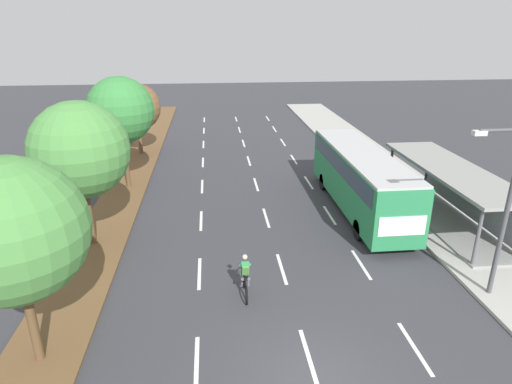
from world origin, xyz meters
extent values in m
plane|color=#38383D|center=(0.00, 0.00, 0.00)|extent=(140.00, 140.00, 0.00)
cube|color=brown|center=(-8.30, 20.00, 0.06)|extent=(2.60, 52.00, 0.12)
cube|color=#ADAAA3|center=(9.25, 20.00, 0.07)|extent=(4.50, 52.00, 0.15)
cube|color=white|center=(-3.50, 1.04, 0.00)|extent=(0.14, 2.51, 0.01)
cube|color=white|center=(-3.50, 6.33, 0.00)|extent=(0.14, 2.51, 0.01)
cube|color=white|center=(-3.50, 11.62, 0.00)|extent=(0.14, 2.51, 0.01)
cube|color=white|center=(-3.50, 16.90, 0.00)|extent=(0.14, 2.51, 0.01)
cube|color=white|center=(-3.50, 22.19, 0.00)|extent=(0.14, 2.51, 0.01)
cube|color=white|center=(-3.50, 27.48, 0.00)|extent=(0.14, 2.51, 0.01)
cube|color=white|center=(-3.50, 32.77, 0.00)|extent=(0.14, 2.51, 0.01)
cube|color=white|center=(-3.50, 38.05, 0.00)|extent=(0.14, 2.51, 0.01)
cube|color=white|center=(0.00, 1.04, 0.00)|extent=(0.14, 2.51, 0.01)
cube|color=white|center=(0.00, 6.33, 0.00)|extent=(0.14, 2.51, 0.01)
cube|color=white|center=(0.00, 11.62, 0.00)|extent=(0.14, 2.51, 0.01)
cube|color=white|center=(0.00, 16.90, 0.00)|extent=(0.14, 2.51, 0.01)
cube|color=white|center=(0.00, 22.19, 0.00)|extent=(0.14, 2.51, 0.01)
cube|color=white|center=(0.00, 27.48, 0.00)|extent=(0.14, 2.51, 0.01)
cube|color=white|center=(0.00, 32.77, 0.00)|extent=(0.14, 2.51, 0.01)
cube|color=white|center=(0.00, 38.05, 0.00)|extent=(0.14, 2.51, 0.01)
cube|color=white|center=(3.50, 1.04, 0.00)|extent=(0.14, 2.51, 0.01)
cube|color=white|center=(3.50, 6.33, 0.00)|extent=(0.14, 2.51, 0.01)
cube|color=white|center=(3.50, 11.62, 0.00)|extent=(0.14, 2.51, 0.01)
cube|color=white|center=(3.50, 16.90, 0.00)|extent=(0.14, 2.51, 0.01)
cube|color=white|center=(3.50, 22.19, 0.00)|extent=(0.14, 2.51, 0.01)
cube|color=white|center=(3.50, 27.48, 0.00)|extent=(0.14, 2.51, 0.01)
cube|color=white|center=(3.50, 32.77, 0.00)|extent=(0.14, 2.51, 0.01)
cube|color=white|center=(3.50, 38.05, 0.00)|extent=(0.14, 2.51, 0.01)
cube|color=gray|center=(9.25, 10.12, 0.20)|extent=(2.60, 9.79, 0.10)
cylinder|color=#56565B|center=(8.07, 5.47, 1.55)|extent=(0.16, 0.16, 2.60)
cylinder|color=#56565B|center=(8.07, 14.76, 1.55)|extent=(0.16, 0.16, 2.60)
cylinder|color=#56565B|center=(10.43, 14.76, 1.55)|extent=(0.16, 0.16, 2.60)
cube|color=gray|center=(10.49, 10.12, 1.55)|extent=(0.10, 9.30, 2.34)
cube|color=gray|center=(9.25, 10.12, 2.93)|extent=(2.90, 10.19, 0.16)
cube|color=#28844C|center=(5.25, 12.16, 1.85)|extent=(2.50, 11.20, 2.80)
cube|color=#2D3D4C|center=(5.25, 12.16, 2.70)|extent=(2.54, 10.30, 0.90)
cube|color=#B7B7B7|center=(5.25, 12.16, 3.31)|extent=(2.45, 10.98, 0.12)
cube|color=#2D3D4C|center=(5.25, 17.78, 2.20)|extent=(2.25, 0.06, 1.54)
cube|color=white|center=(5.25, 6.54, 1.65)|extent=(2.12, 0.04, 0.90)
cylinder|color=black|center=(4.15, 15.63, 0.50)|extent=(0.30, 1.00, 1.00)
cylinder|color=black|center=(6.35, 15.63, 0.50)|extent=(0.30, 1.00, 1.00)
cylinder|color=black|center=(4.15, 8.68, 0.50)|extent=(0.30, 1.00, 1.00)
cylinder|color=black|center=(6.35, 8.68, 0.50)|extent=(0.30, 1.00, 1.00)
torus|color=black|center=(-1.70, 5.11, 0.36)|extent=(0.06, 0.72, 0.72)
torus|color=black|center=(-1.70, 4.01, 0.36)|extent=(0.06, 0.72, 0.72)
cylinder|color=black|center=(-1.70, 4.56, 0.64)|extent=(0.05, 0.94, 0.05)
cylinder|color=black|center=(-1.70, 4.46, 0.46)|extent=(0.05, 0.57, 0.42)
cylinder|color=black|center=(-1.70, 4.36, 0.66)|extent=(0.04, 0.04, 0.40)
cube|color=black|center=(-1.70, 4.36, 0.86)|extent=(0.12, 0.24, 0.06)
cylinder|color=black|center=(-1.70, 5.06, 0.91)|extent=(0.46, 0.04, 0.04)
cube|color=#2D844C|center=(-1.70, 4.54, 1.19)|extent=(0.30, 0.36, 0.59)
cube|color=#4C893D|center=(-1.70, 4.38, 1.21)|extent=(0.26, 0.26, 0.42)
sphere|color=beige|center=(-1.70, 4.66, 1.61)|extent=(0.20, 0.20, 0.20)
cylinder|color=#4C4C56|center=(-1.82, 4.51, 0.79)|extent=(0.12, 0.42, 0.25)
cylinder|color=#4C4C56|center=(-1.82, 4.68, 0.53)|extent=(0.10, 0.17, 0.41)
cylinder|color=#4C4C56|center=(-1.58, 4.51, 0.79)|extent=(0.12, 0.42, 0.25)
cylinder|color=#4C4C56|center=(-1.58, 4.68, 0.53)|extent=(0.10, 0.17, 0.41)
cylinder|color=#2D844C|center=(-1.87, 4.76, 1.24)|extent=(0.09, 0.47, 0.28)
cylinder|color=#2D844C|center=(-1.53, 4.76, 1.24)|extent=(0.09, 0.47, 0.28)
cylinder|color=brown|center=(-8.31, 1.69, 1.53)|extent=(0.28, 0.28, 2.81)
sphere|color=#4C8E42|center=(-8.31, 1.69, 4.49)|extent=(4.16, 4.16, 4.16)
cylinder|color=brown|center=(-8.52, 9.41, 1.57)|extent=(0.28, 0.28, 2.90)
sphere|color=#4C8E42|center=(-8.52, 9.41, 4.64)|extent=(4.30, 4.30, 4.30)
cylinder|color=brown|center=(-8.15, 17.14, 1.79)|extent=(0.28, 0.28, 3.33)
sphere|color=#38843D|center=(-8.15, 17.14, 4.96)|extent=(4.01, 4.01, 4.01)
cylinder|color=brown|center=(-8.42, 24.87, 1.28)|extent=(0.28, 0.28, 2.32)
sphere|color=brown|center=(-8.42, 24.87, 3.80)|extent=(3.61, 3.61, 3.61)
cylinder|color=#4C4C51|center=(7.60, 3.55, 3.40)|extent=(0.18, 0.18, 6.50)
cylinder|color=#4C4C51|center=(6.80, 3.55, 6.50)|extent=(1.60, 0.12, 0.12)
cube|color=silver|center=(6.00, 3.55, 6.43)|extent=(0.44, 0.24, 0.16)
camera|label=1|loc=(-2.78, -9.70, 9.77)|focal=30.62mm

